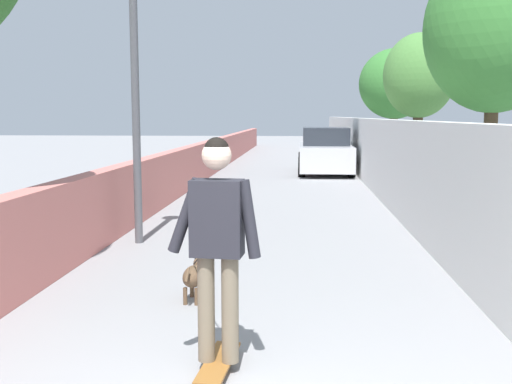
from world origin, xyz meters
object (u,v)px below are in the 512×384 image
dog (195,275)px  car_near (325,152)px  tree_right_mid (395,84)px  skateboard (218,363)px  tree_right_near (419,77)px  lamp_post (134,48)px  tree_right_far (495,30)px  person_skateboarder (217,232)px

dog → car_near: (14.22, -1.92, 0.44)m
tree_right_mid → skateboard: size_ratio=5.31×
tree_right_near → lamp_post: size_ratio=0.95×
lamp_post → skateboard: 5.68m
tree_right_mid → skateboard: 18.45m
tree_right_far → lamp_post: (-1.73, 5.71, -0.44)m
car_near → dog: bearing=172.3°
lamp_post → car_near: 12.09m
tree_right_near → tree_right_far: size_ratio=0.85×
tree_right_mid → dog: (-16.02, 4.45, -2.77)m
tree_right_mid → dog: tree_right_mid is taller
tree_right_far → skateboard: (-6.27, 3.86, -3.30)m
tree_right_far → tree_right_near: bearing=1.9°
tree_right_mid → dog: size_ratio=2.09×
lamp_post → tree_right_far: bearing=-73.2°
dog → tree_right_mid: bearing=-15.5°
tree_right_near → skateboard: bearing=162.7°
lamp_post → skateboard: lamp_post is taller
tree_right_far → car_near: (9.69, 2.42, -2.65)m
tree_right_near → car_near: tree_right_near is taller
tree_right_near → lamp_post: bearing=142.6°
person_skateboarder → tree_right_far: bearing=-31.6°
tree_right_near → tree_right_mid: tree_right_mid is taller
skateboard → tree_right_near: bearing=-17.3°
skateboard → person_skateboarder: (-0.00, -0.00, 1.01)m
tree_right_mid → lamp_post: tree_right_mid is taller
person_skateboarder → car_near: (15.97, -1.44, -0.37)m
tree_right_near → dog: tree_right_near is taller
dog → person_skateboarder: bearing=-164.4°
skateboard → dog: bearing=15.6°
tree_right_near → tree_right_far: 5.52m
tree_right_near → lamp_post: (-7.23, 5.52, -0.00)m
person_skateboarder → car_near: size_ratio=0.42×
person_skateboarder → dog: 1.99m
tree_right_far → dog: 6.99m
lamp_post → tree_right_mid: bearing=-23.7°
tree_right_near → tree_right_far: (-5.50, -0.19, 0.43)m
person_skateboarder → car_near: 16.04m
tree_right_far → dog: size_ratio=2.32×
car_near → person_skateboarder: bearing=174.9°
tree_right_near → dog: bearing=157.5°
tree_right_near → person_skateboarder: size_ratio=2.39×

